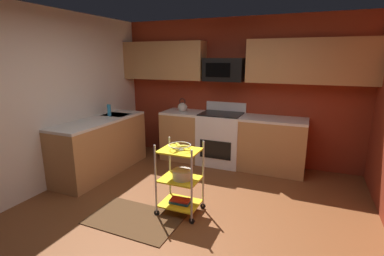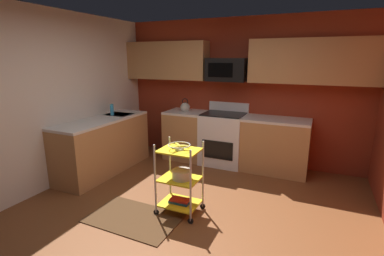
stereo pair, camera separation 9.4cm
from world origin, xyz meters
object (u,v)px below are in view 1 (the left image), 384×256
(oven_range, at_px, (221,138))
(fruit_bowl, at_px, (180,146))
(rolling_cart, at_px, (180,179))
(mixing_bowl_large, at_px, (182,174))
(kettle, at_px, (182,107))
(microwave, at_px, (224,70))
(dish_soap_bottle, at_px, (109,110))
(book_stack, at_px, (180,201))

(oven_range, relative_size, fruit_bowl, 4.04)
(rolling_cart, distance_m, mixing_bowl_large, 0.07)
(rolling_cart, height_order, kettle, kettle)
(rolling_cart, relative_size, mixing_bowl_large, 3.63)
(microwave, bearing_deg, dish_soap_bottle, -150.31)
(kettle, bearing_deg, dish_soap_bottle, -137.94)
(mixing_bowl_large, distance_m, kettle, 2.12)
(oven_range, distance_m, microwave, 1.23)
(microwave, xyz_separation_m, book_stack, (0.06, -1.98, -1.55))
(book_stack, height_order, kettle, kettle)
(rolling_cart, distance_m, book_stack, 0.30)
(microwave, bearing_deg, fruit_bowl, -88.39)
(mixing_bowl_large, height_order, book_stack, mixing_bowl_large)
(mixing_bowl_large, bearing_deg, oven_range, 92.63)
(microwave, relative_size, dish_soap_bottle, 3.50)
(book_stack, bearing_deg, oven_range, 91.69)
(oven_range, bearing_deg, kettle, -179.71)
(microwave, height_order, fruit_bowl, microwave)
(rolling_cart, relative_size, dish_soap_bottle, 4.57)
(mixing_bowl_large, relative_size, kettle, 0.95)
(oven_range, xyz_separation_m, dish_soap_bottle, (-1.76, -0.90, 0.54))
(mixing_bowl_large, height_order, kettle, kettle)
(oven_range, xyz_separation_m, book_stack, (0.06, -1.88, -0.33))
(fruit_bowl, relative_size, book_stack, 1.05)
(kettle, xyz_separation_m, dish_soap_bottle, (-0.99, -0.89, 0.02))
(microwave, bearing_deg, mixing_bowl_large, -87.49)
(microwave, relative_size, kettle, 2.65)
(kettle, bearing_deg, mixing_bowl_large, -65.50)
(book_stack, bearing_deg, fruit_bowl, -45.00)
(rolling_cart, bearing_deg, microwave, 91.61)
(oven_range, distance_m, book_stack, 1.91)
(book_stack, xyz_separation_m, kettle, (-0.82, 1.88, 0.84))
(fruit_bowl, height_order, mixing_bowl_large, fruit_bowl)
(book_stack, bearing_deg, mixing_bowl_large, -0.00)
(oven_range, distance_m, rolling_cart, 1.88)
(fruit_bowl, bearing_deg, kettle, 113.71)
(microwave, bearing_deg, rolling_cart, -88.39)
(fruit_bowl, relative_size, kettle, 1.03)
(book_stack, bearing_deg, kettle, 113.71)
(dish_soap_bottle, bearing_deg, microwave, 29.69)
(mixing_bowl_large, xyz_separation_m, kettle, (-0.85, 1.88, 0.48))
(rolling_cart, relative_size, kettle, 3.47)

